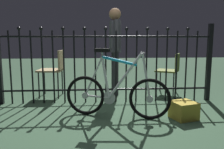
# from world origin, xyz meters

# --- Properties ---
(ground_plane) EXTENTS (20.00, 20.00, 0.00)m
(ground_plane) POSITION_xyz_m (0.00, 0.00, 0.00)
(ground_plane) COLOR #35523B
(iron_fence) EXTENTS (3.59, 0.07, 1.32)m
(iron_fence) POSITION_xyz_m (-0.06, 0.72, 0.67)
(iron_fence) COLOR black
(iron_fence) RESTS_ON ground
(bicycle) EXTENTS (1.41, 0.54, 0.94)m
(bicycle) POSITION_xyz_m (0.08, -0.08, 0.33)
(bicycle) COLOR black
(bicycle) RESTS_ON ground
(chair_tan) EXTENTS (0.47, 0.47, 0.86)m
(chair_tan) POSITION_xyz_m (-0.95, 1.19, 0.54)
(chair_tan) COLOR black
(chair_tan) RESTS_ON ground
(chair_olive) EXTENTS (0.55, 0.55, 0.79)m
(chair_olive) POSITION_xyz_m (1.28, 1.27, 0.49)
(chair_olive) COLOR black
(chair_olive) RESTS_ON ground
(person_visitor) EXTENTS (0.22, 0.47, 1.64)m
(person_visitor) POSITION_xyz_m (0.18, 1.28, 0.98)
(person_visitor) COLOR #2D2D33
(person_visitor) RESTS_ON ground
(display_crate) EXTENTS (0.37, 0.37, 0.23)m
(display_crate) POSITION_xyz_m (0.98, -0.22, 0.12)
(display_crate) COLOR #B29933
(display_crate) RESTS_ON ground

